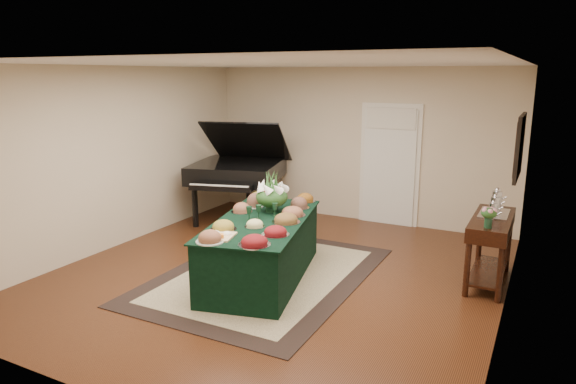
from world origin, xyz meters
The scene contains 14 objects.
ground centered at (0.00, 0.00, 0.00)m, with size 6.00×6.00×0.00m, color black.
area_rug centered at (-0.12, -0.12, 0.01)m, with size 2.43×3.40×0.01m.
kitchen_doorway centered at (0.60, 2.97, 1.02)m, with size 1.05×0.07×2.10m.
buffet_table centered at (-0.10, -0.23, 0.40)m, with size 1.57×2.45×0.79m.
food_platters centered at (-0.05, -0.23, 0.84)m, with size 1.34×2.41×0.15m.
cutting_board centered at (-0.19, -1.05, 0.83)m, with size 0.41×0.41×0.10m.
green_goblets centered at (-0.14, -0.18, 0.88)m, with size 0.28×0.38×0.18m.
floral_centerpiece centered at (-0.17, 0.16, 1.05)m, with size 0.44×0.44×0.44m.
grand_piano centered at (-1.88, 1.99, 0.91)m, with size 1.84×2.05×1.80m.
wicker_basket centered at (-1.14, 1.18, 0.14)m, with size 0.44×0.44×0.28m, color #A57B42.
mahogany_sideboard centered at (2.50, 0.95, 0.67)m, with size 0.45×1.29×0.86m.
tea_service centered at (2.50, 1.08, 0.98)m, with size 0.34×0.74×0.30m.
pink_bouquet centered at (2.50, 0.45, 1.03)m, with size 0.20×0.20×0.25m.
wall_painting centered at (2.72, 0.95, 1.75)m, with size 0.05×0.95×0.75m.
Camera 1 is at (3.03, -5.60, 2.58)m, focal length 32.00 mm.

